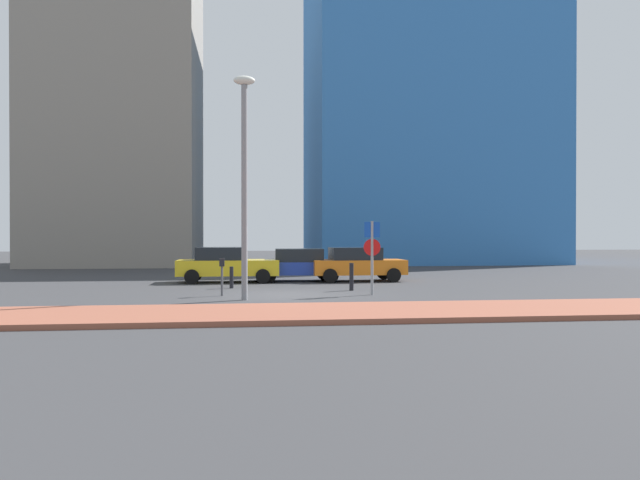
# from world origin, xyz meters

# --- Properties ---
(ground_plane) EXTENTS (120.00, 120.00, 0.00)m
(ground_plane) POSITION_xyz_m (0.00, 0.00, 0.00)
(ground_plane) COLOR #38383A
(sidewalk_brick) EXTENTS (40.00, 3.62, 0.14)m
(sidewalk_brick) POSITION_xyz_m (0.00, -5.59, 0.07)
(sidewalk_brick) COLOR #93513D
(sidewalk_brick) RESTS_ON ground
(parked_car_yellow) EXTENTS (4.50, 2.03, 1.58)m
(parked_car_yellow) POSITION_xyz_m (-2.24, 6.05, 0.80)
(parked_car_yellow) COLOR gold
(parked_car_yellow) RESTS_ON ground
(parked_car_blue) EXTENTS (4.18, 2.15, 1.50)m
(parked_car_blue) POSITION_xyz_m (1.10, 6.32, 0.78)
(parked_car_blue) COLOR #1E389E
(parked_car_blue) RESTS_ON ground
(parked_car_orange) EXTENTS (4.31, 2.12, 1.55)m
(parked_car_orange) POSITION_xyz_m (3.73, 5.99, 0.81)
(parked_car_orange) COLOR orange
(parked_car_orange) RESTS_ON ground
(parking_sign_post) EXTENTS (0.60, 0.10, 2.62)m
(parking_sign_post) POSITION_xyz_m (3.11, -0.37, 1.64)
(parking_sign_post) COLOR gray
(parking_sign_post) RESTS_ON ground
(parking_meter) EXTENTS (0.18, 0.14, 1.31)m
(parking_meter) POSITION_xyz_m (-2.17, -0.10, 0.86)
(parking_meter) COLOR #4C4C51
(parking_meter) RESTS_ON ground
(street_lamp) EXTENTS (0.70, 0.36, 7.32)m
(street_lamp) POSITION_xyz_m (-1.38, -1.55, 4.29)
(street_lamp) COLOR gray
(street_lamp) RESTS_ON ground
(traffic_bollard_near) EXTENTS (0.16, 0.16, 1.05)m
(traffic_bollard_near) POSITION_xyz_m (2.67, 1.37, 0.53)
(traffic_bollard_near) COLOR black
(traffic_bollard_near) RESTS_ON ground
(traffic_bollard_mid) EXTENTS (0.16, 0.16, 0.87)m
(traffic_bollard_mid) POSITION_xyz_m (-1.92, 2.92, 0.43)
(traffic_bollard_mid) COLOR black
(traffic_bollard_mid) RESTS_ON ground
(building_colorful_midrise) EXTENTS (18.00, 13.49, 23.55)m
(building_colorful_midrise) POSITION_xyz_m (12.68, 25.42, 11.78)
(building_colorful_midrise) COLOR #3372BF
(building_colorful_midrise) RESTS_ON ground
(building_under_construction) EXTENTS (11.04, 10.37, 21.38)m
(building_under_construction) POSITION_xyz_m (-10.33, 23.11, 10.69)
(building_under_construction) COLOR gray
(building_under_construction) RESTS_ON ground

